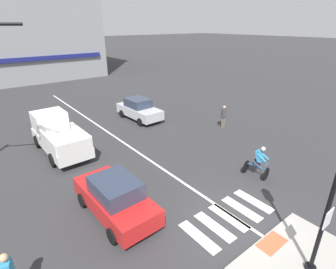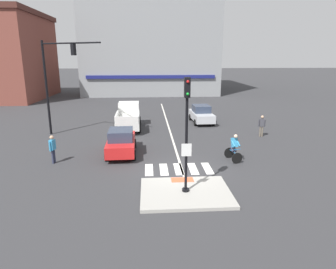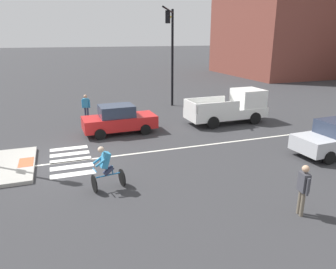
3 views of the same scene
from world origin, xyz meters
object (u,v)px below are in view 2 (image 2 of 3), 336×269
at_px(pedestrian_at_curb_left, 53,147).
at_px(traffic_light_mast, 55,75).
at_px(signal_pole, 187,125).
at_px(pickup_truck_white_westbound_far, 129,117).
at_px(car_silver_eastbound_far, 201,114).
at_px(cyclist, 234,147).
at_px(car_red_westbound_near, 121,142).
at_px(pedestrian_waiting_far_side, 262,124).

bearing_deg(pedestrian_at_curb_left, traffic_light_mast, 102.15).
height_order(signal_pole, pickup_truck_white_westbound_far, signal_pole).
height_order(traffic_light_mast, pedestrian_at_curb_left, traffic_light_mast).
distance_m(signal_pole, car_silver_eastbound_far, 15.54).
bearing_deg(traffic_light_mast, pickup_truck_white_westbound_far, 23.46).
bearing_deg(cyclist, pedestrian_at_curb_left, 177.97).
bearing_deg(traffic_light_mast, signal_pole, -52.24).
distance_m(car_red_westbound_near, pedestrian_at_curb_left, 4.08).
height_order(car_silver_eastbound_far, pedestrian_at_curb_left, pedestrian_at_curb_left).
xyz_separation_m(pedestrian_at_curb_left, pedestrian_waiting_far_side, (14.33, 5.04, 0.00)).
relative_size(traffic_light_mast, pedestrian_at_curb_left, 4.33).
bearing_deg(pickup_truck_white_westbound_far, signal_pole, -76.04).
distance_m(traffic_light_mast, car_silver_eastbound_far, 13.18).
relative_size(car_red_westbound_near, pickup_truck_white_westbound_far, 0.81).
bearing_deg(cyclist, pedestrian_waiting_far_side, 55.34).
distance_m(pickup_truck_white_westbound_far, pedestrian_waiting_far_side, 11.12).
bearing_deg(cyclist, pickup_truck_white_westbound_far, 126.34).
xyz_separation_m(signal_pole, pedestrian_at_curb_left, (-7.18, 4.59, -2.22)).
height_order(car_silver_eastbound_far, pickup_truck_white_westbound_far, pickup_truck_white_westbound_far).
relative_size(traffic_light_mast, cyclist, 4.31).
bearing_deg(pedestrian_waiting_far_side, cyclist, -124.66).
distance_m(pickup_truck_white_westbound_far, pedestrian_at_curb_left, 9.58).
bearing_deg(pedestrian_waiting_far_side, pickup_truck_white_westbound_far, 160.37).
xyz_separation_m(traffic_light_mast, car_red_westbound_near, (5.21, -5.06, -3.91)).
bearing_deg(signal_pole, pedestrian_waiting_far_side, 53.38).
relative_size(car_silver_eastbound_far, pickup_truck_white_westbound_far, 0.81).
relative_size(signal_pole, pedestrian_at_curb_left, 3.04).
bearing_deg(pedestrian_at_curb_left, cyclist, -2.03).
xyz_separation_m(signal_pole, car_red_westbound_near, (-3.37, 6.02, -2.39)).
xyz_separation_m(car_silver_eastbound_far, pickup_truck_white_westbound_far, (-6.71, -1.62, 0.17)).
relative_size(pickup_truck_white_westbound_far, pedestrian_at_curb_left, 3.07).
bearing_deg(pedestrian_at_curb_left, car_red_westbound_near, 20.56).
bearing_deg(pedestrian_at_curb_left, signal_pole, -32.57).
bearing_deg(cyclist, traffic_light_mast, 150.20).
height_order(pickup_truck_white_westbound_far, pedestrian_at_curb_left, pickup_truck_white_westbound_far).
relative_size(cyclist, pedestrian_at_curb_left, 1.01).
bearing_deg(car_silver_eastbound_far, pedestrian_waiting_far_side, -54.89).
distance_m(signal_pole, car_red_westbound_near, 7.30).
height_order(pedestrian_at_curb_left, pedestrian_waiting_far_side, same).
relative_size(car_silver_eastbound_far, pedestrian_at_curb_left, 2.49).
bearing_deg(pickup_truck_white_westbound_far, car_silver_eastbound_far, 13.55).
xyz_separation_m(traffic_light_mast, cyclist, (11.99, -6.86, -3.85)).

